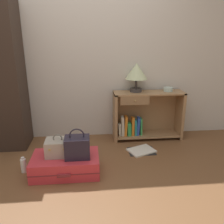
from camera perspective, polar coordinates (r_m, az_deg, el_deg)
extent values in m
plane|color=brown|center=(2.46, -6.01, -19.17)|extent=(9.00, 9.00, 0.00)
cube|color=beige|center=(3.46, -6.63, 14.93)|extent=(6.40, 0.10, 2.60)
cube|color=#A37A51|center=(3.44, 0.75, -1.09)|extent=(0.04, 0.31, 0.71)
cube|color=#A37A51|center=(3.67, 16.08, -0.57)|extent=(0.04, 0.31, 0.71)
cube|color=#A37A51|center=(3.42, 8.94, 4.63)|extent=(1.02, 0.31, 0.02)
cube|color=#A37A51|center=(3.63, 8.44, -5.32)|extent=(0.94, 0.31, 0.02)
cube|color=#A37A51|center=(3.66, 8.12, -0.08)|extent=(0.94, 0.01, 0.69)
cube|color=#8F6B47|center=(3.26, 5.58, 2.78)|extent=(0.41, 0.02, 0.12)
sphere|color=#9E844C|center=(3.24, 5.63, 2.71)|extent=(0.02, 0.02, 0.02)
cube|color=beige|center=(3.49, 1.90, -4.24)|extent=(0.05, 0.09, 0.19)
cube|color=beige|center=(3.48, 2.59, -3.39)|extent=(0.05, 0.11, 0.30)
cube|color=orange|center=(3.48, 3.32, -3.35)|extent=(0.05, 0.12, 0.30)
cube|color=green|center=(3.51, 4.14, -4.07)|extent=(0.06, 0.12, 0.20)
cube|color=orange|center=(3.50, 5.05, -3.44)|extent=(0.04, 0.10, 0.27)
cube|color=teal|center=(3.52, 5.67, -3.66)|extent=(0.03, 0.11, 0.24)
cube|color=#2D51B2|center=(3.52, 6.31, -3.40)|extent=(0.05, 0.10, 0.27)
cube|color=green|center=(3.53, 7.01, -3.46)|extent=(0.03, 0.10, 0.26)
cylinder|color=#3D3838|center=(3.41, 5.81, 5.33)|extent=(0.17, 0.17, 0.05)
cylinder|color=#3D3838|center=(3.39, 5.86, 6.87)|extent=(0.04, 0.04, 0.14)
cone|color=beige|center=(3.36, 5.96, 9.87)|extent=(0.31, 0.31, 0.22)
cylinder|color=silver|center=(3.52, 13.47, 5.38)|extent=(0.13, 0.13, 0.06)
cube|color=#D1333D|center=(2.76, -11.14, -12.31)|extent=(0.74, 0.43, 0.21)
cube|color=maroon|center=(2.76, -11.14, -12.31)|extent=(0.75, 0.44, 0.01)
cube|color=maroon|center=(2.56, -11.61, -14.89)|extent=(0.14, 0.02, 0.03)
cube|color=#A89E8E|center=(2.71, -12.89, -8.37)|extent=(0.27, 0.22, 0.18)
torus|color=slate|center=(2.66, -13.05, -6.26)|extent=(0.11, 0.02, 0.11)
cube|color=tan|center=(2.60, -14.91, -8.87)|extent=(0.02, 0.01, 0.02)
cube|color=tan|center=(2.58, -11.56, -8.84)|extent=(0.02, 0.01, 0.02)
cube|color=#231E2D|center=(2.61, -8.41, -8.46)|extent=(0.27, 0.19, 0.24)
torus|color=#231E2D|center=(2.55, -8.55, -5.69)|extent=(0.16, 0.01, 0.16)
cylinder|color=white|center=(2.91, -20.66, -12.07)|extent=(0.06, 0.06, 0.16)
cylinder|color=silver|center=(2.86, -20.87, -10.44)|extent=(0.04, 0.04, 0.02)
cube|color=white|center=(3.23, 7.14, -9.25)|extent=(0.41, 0.36, 0.02)
cube|color=black|center=(3.23, 7.14, -9.36)|extent=(0.36, 0.27, 0.01)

